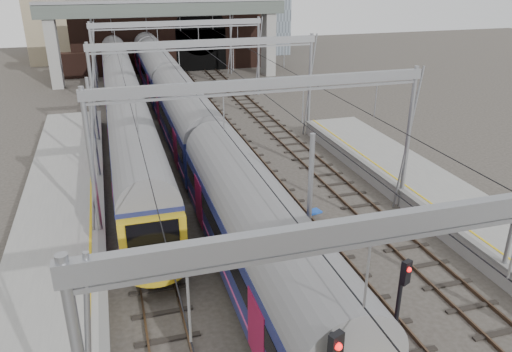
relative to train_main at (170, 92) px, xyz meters
name	(u,v)px	position (x,y,z in m)	size (l,w,h in m)	color
ground	(325,320)	(2.00, -28.76, -2.64)	(160.00, 160.00, 0.00)	#38332D
platform_left	(49,317)	(-8.18, -26.26, -2.08)	(4.32, 55.00, 1.12)	gray
tracks	(232,176)	(2.00, -13.76, -2.62)	(14.40, 80.00, 0.22)	#4C3828
overhead_line	(208,59)	(2.00, -7.27, 3.93)	(16.80, 80.00, 8.00)	gray
retaining_wall	(172,37)	(3.40, 23.18, 1.69)	(28.00, 2.75, 9.00)	black
overbridge	(165,17)	(2.00, 17.24, 4.63)	(28.00, 3.00, 9.25)	gray
train_main	(170,92)	(0.00, 0.00, 0.00)	(3.05, 70.44, 5.16)	black
train_second	(123,97)	(-4.00, -0.09, -0.11)	(2.86, 49.65, 4.90)	black
signal_near_centre	(400,303)	(3.05, -31.85, 0.21)	(0.36, 0.45, 4.46)	black
equip_cover_a	(312,246)	(3.63, -23.51, -2.58)	(0.92, 0.65, 0.11)	blue
equip_cover_b	(240,208)	(1.33, -18.50, -2.58)	(0.94, 0.66, 0.11)	blue
equip_cover_c	(313,212)	(5.14, -20.09, -2.59)	(0.82, 0.58, 0.10)	blue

